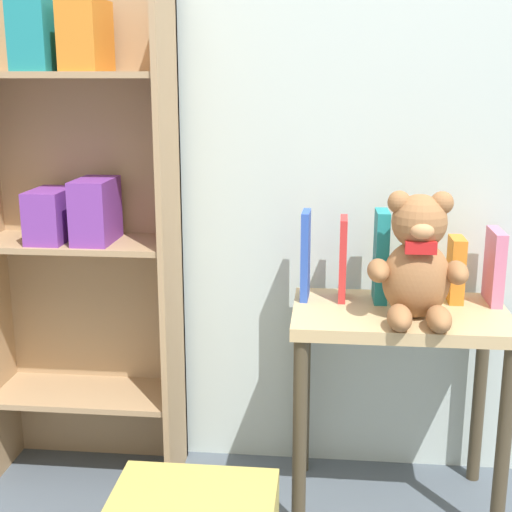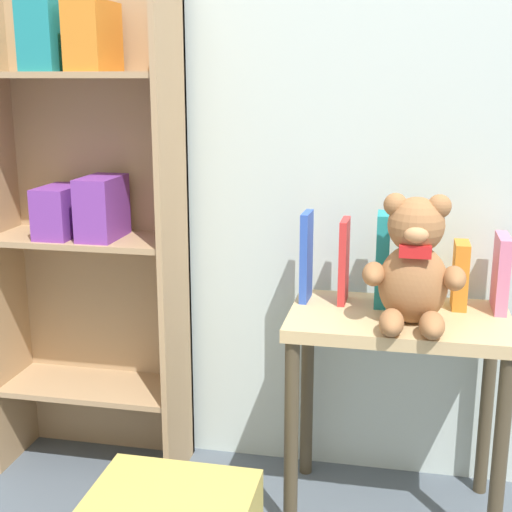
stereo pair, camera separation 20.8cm
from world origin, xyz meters
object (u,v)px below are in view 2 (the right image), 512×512
(book_standing_yellow, at_px, (421,272))
(book_standing_red, at_px, (344,261))
(book_standing_pink, at_px, (501,273))
(bookshelf_side, at_px, (88,205))
(display_table, at_px, (397,352))
(book_standing_orange, at_px, (460,275))
(teddy_bear, at_px, (414,266))
(book_standing_teal, at_px, (382,259))
(book_standing_blue, at_px, (306,256))

(book_standing_yellow, bearing_deg, book_standing_red, -176.34)
(book_standing_yellow, xyz_separation_m, book_standing_pink, (0.22, -0.01, 0.01))
(bookshelf_side, distance_m, book_standing_yellow, 1.03)
(display_table, height_order, book_standing_red, book_standing_red)
(book_standing_orange, bearing_deg, teddy_bear, -127.71)
(teddy_bear, height_order, book_standing_teal, teddy_bear)
(teddy_bear, xyz_separation_m, book_standing_orange, (0.13, 0.17, -0.06))
(book_standing_teal, height_order, book_standing_pink, book_standing_teal)
(book_standing_orange, relative_size, book_standing_pink, 0.89)
(book_standing_yellow, distance_m, book_standing_orange, 0.11)
(book_standing_yellow, distance_m, book_standing_pink, 0.22)
(teddy_bear, xyz_separation_m, book_standing_pink, (0.24, 0.18, -0.05))
(book_standing_teal, relative_size, book_standing_pink, 1.25)
(book_standing_pink, bearing_deg, book_standing_yellow, 178.78)
(book_standing_red, bearing_deg, book_standing_blue, -176.51)
(bookshelf_side, height_order, book_standing_orange, bookshelf_side)
(teddy_bear, height_order, book_standing_orange, teddy_bear)
(bookshelf_side, relative_size, book_standing_yellow, 8.02)
(bookshelf_side, height_order, book_standing_yellow, bookshelf_side)
(bookshelf_side, xyz_separation_m, display_table, (0.97, -0.11, -0.37))
(book_standing_yellow, height_order, book_standing_pink, book_standing_pink)
(book_standing_yellow, bearing_deg, book_standing_pink, -4.13)
(display_table, bearing_deg, book_standing_blue, 162.69)
(teddy_bear, bearing_deg, bookshelf_side, 169.53)
(display_table, relative_size, book_standing_red, 2.50)
(display_table, height_order, book_standing_yellow, book_standing_yellow)
(book_standing_pink, bearing_deg, bookshelf_side, -179.72)
(teddy_bear, relative_size, book_standing_teal, 1.30)
(book_standing_red, relative_size, book_standing_pink, 1.15)
(book_standing_blue, xyz_separation_m, book_standing_pink, (0.55, 0.02, -0.02))
(book_standing_blue, distance_m, book_standing_red, 0.11)
(book_standing_pink, bearing_deg, teddy_bear, -143.34)
(book_standing_red, bearing_deg, book_standing_yellow, 6.98)
(bookshelf_side, height_order, book_standing_teal, bookshelf_side)
(book_standing_red, bearing_deg, bookshelf_side, 179.37)
(display_table, distance_m, book_standing_pink, 0.37)
(book_standing_red, height_order, book_standing_teal, book_standing_teal)
(bookshelf_side, height_order, display_table, bookshelf_side)
(bookshelf_side, xyz_separation_m, book_standing_orange, (1.13, -0.01, -0.16))
(bookshelf_side, relative_size, book_standing_blue, 5.84)
(book_standing_yellow, bearing_deg, book_standing_orange, -7.35)
(teddy_bear, height_order, book_standing_blue, teddy_bear)
(book_standing_yellow, bearing_deg, teddy_bear, -99.55)
(bookshelf_side, xyz_separation_m, book_standing_teal, (0.91, -0.03, -0.12))
(book_standing_blue, height_order, book_standing_orange, book_standing_blue)
(book_standing_blue, distance_m, book_standing_pink, 0.55)
(display_table, distance_m, book_standing_teal, 0.27)
(teddy_bear, relative_size, book_standing_pink, 1.63)
(teddy_bear, xyz_separation_m, book_standing_yellow, (0.02, 0.18, -0.06))
(display_table, xyz_separation_m, book_standing_orange, (0.16, 0.10, 0.21))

